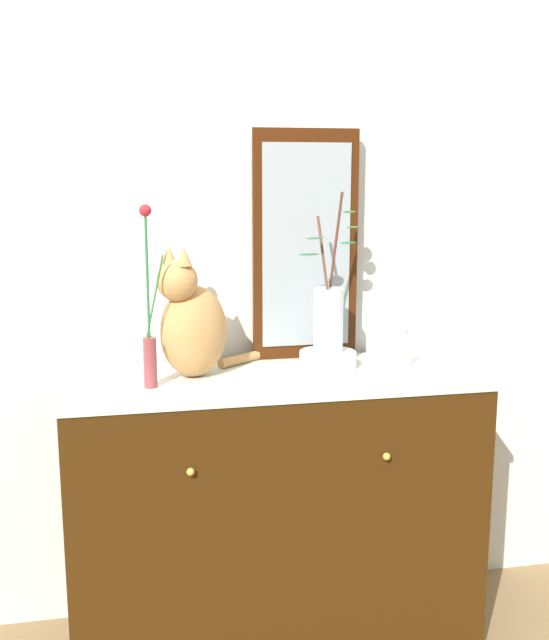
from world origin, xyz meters
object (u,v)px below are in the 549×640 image
at_px(sideboard, 275,511).
at_px(bowl_porcelain, 328,359).
at_px(cat_sitting, 192,323).
at_px(candle_pillar, 406,351).
at_px(mirror_leaning, 306,246).
at_px(vase_slim_green, 149,334).
at_px(vase_glass_clear, 329,316).

xyz_separation_m(sideboard, bowl_porcelain, (0.19, 0.06, 0.50)).
bearing_deg(bowl_porcelain, cat_sitting, -177.03).
height_order(cat_sitting, candle_pillar, cat_sitting).
bearing_deg(bowl_porcelain, candle_pillar, -9.99).
bearing_deg(cat_sitting, mirror_leaning, 23.52).
relative_size(sideboard, cat_sitting, 3.20).
height_order(mirror_leaning, bowl_porcelain, mirror_leaning).
relative_size(mirror_leaning, cat_sitting, 1.87).
xyz_separation_m(sideboard, cat_sitting, (-0.26, 0.04, 0.64)).
distance_m(vase_slim_green, bowl_porcelain, 0.62).
xyz_separation_m(cat_sitting, bowl_porcelain, (0.45, 0.02, -0.15)).
height_order(sideboard, vase_slim_green, vase_slim_green).
bearing_deg(vase_slim_green, mirror_leaning, 26.86).
distance_m(mirror_leaning, bowl_porcelain, 0.40).
bearing_deg(vase_glass_clear, cat_sitting, -177.01).
xyz_separation_m(bowl_porcelain, vase_glass_clear, (0.00, 0.00, 0.15)).
bearing_deg(cat_sitting, vase_glass_clear, 2.99).
distance_m(bowl_porcelain, candle_pillar, 0.26).
bearing_deg(mirror_leaning, candle_pillar, -33.93).
height_order(mirror_leaning, candle_pillar, mirror_leaning).
xyz_separation_m(sideboard, candle_pillar, (0.45, 0.01, 0.53)).
bearing_deg(bowl_porcelain, vase_slim_green, -168.34).
bearing_deg(mirror_leaning, bowl_porcelain, -75.30).
distance_m(sideboard, mirror_leaning, 0.90).
relative_size(sideboard, candle_pillar, 10.89).
relative_size(bowl_porcelain, vase_glass_clear, 0.36).
distance_m(mirror_leaning, vase_glass_clear, 0.27).
distance_m(sideboard, vase_slim_green, 0.75).
distance_m(vase_slim_green, vase_glass_clear, 0.60).
bearing_deg(cat_sitting, sideboard, -7.91).
bearing_deg(candle_pillar, bowl_porcelain, 170.01).
relative_size(cat_sitting, vase_glass_clear, 0.80).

